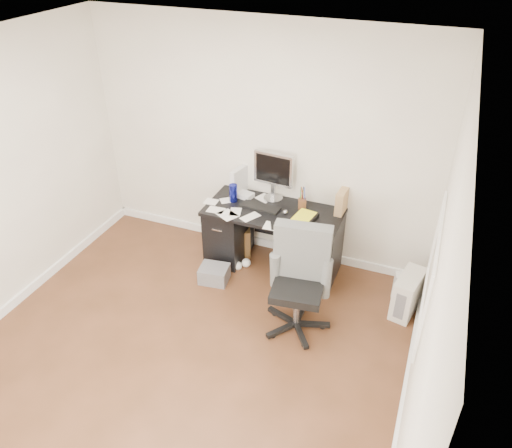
% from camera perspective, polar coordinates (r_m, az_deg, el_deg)
% --- Properties ---
extents(ground, '(4.00, 4.00, 0.00)m').
position_cam_1_polar(ground, '(4.88, -8.46, -14.84)').
color(ground, '#442916').
rests_on(ground, ground).
extents(room_shell, '(4.02, 4.02, 2.71)m').
position_cam_1_polar(room_shell, '(3.85, -9.79, 2.31)').
color(room_shell, beige).
rests_on(room_shell, ground).
extents(desk, '(1.50, 0.70, 0.75)m').
position_cam_1_polar(desk, '(5.66, 1.96, -1.49)').
color(desk, black).
rests_on(desk, ground).
extents(loose_papers, '(1.10, 0.60, 0.00)m').
position_cam_1_polar(loose_papers, '(5.49, -0.13, 1.70)').
color(loose_papers, white).
rests_on(loose_papers, desk).
extents(lcd_monitor, '(0.48, 0.31, 0.58)m').
position_cam_1_polar(lcd_monitor, '(5.55, 2.01, 5.46)').
color(lcd_monitor, '#A9AAAE').
rests_on(lcd_monitor, desk).
extents(keyboard, '(0.44, 0.19, 0.02)m').
position_cam_1_polar(keyboard, '(5.51, 0.53, 1.95)').
color(keyboard, black).
rests_on(keyboard, desk).
extents(computer_mouse, '(0.07, 0.07, 0.05)m').
position_cam_1_polar(computer_mouse, '(5.40, 3.37, 1.36)').
color(computer_mouse, '#A9AAAE').
rests_on(computer_mouse, desk).
extents(travel_mug, '(0.11, 0.11, 0.20)m').
position_cam_1_polar(travel_mug, '(5.61, -2.62, 3.56)').
color(travel_mug, navy).
rests_on(travel_mug, desk).
extents(white_binder, '(0.18, 0.29, 0.32)m').
position_cam_1_polar(white_binder, '(5.74, -1.95, 4.94)').
color(white_binder, silver).
rests_on(white_binder, desk).
extents(magazine_file, '(0.13, 0.23, 0.26)m').
position_cam_1_polar(magazine_file, '(5.45, 9.74, 2.53)').
color(magazine_file, '#A57D50').
rests_on(magazine_file, desk).
extents(pen_cup, '(0.13, 0.13, 0.25)m').
position_cam_1_polar(pen_cup, '(5.48, 5.33, 3.01)').
color(pen_cup, brown).
rests_on(pen_cup, desk).
extents(yellow_book, '(0.24, 0.29, 0.05)m').
position_cam_1_polar(yellow_book, '(5.32, 5.60, 0.73)').
color(yellow_book, '#FFFC1B').
rests_on(yellow_book, desk).
extents(paper_remote, '(0.24, 0.20, 0.02)m').
position_cam_1_polar(paper_remote, '(5.19, 2.14, -0.21)').
color(paper_remote, white).
rests_on(paper_remote, desk).
extents(office_chair, '(0.70, 0.70, 1.10)m').
position_cam_1_polar(office_chair, '(4.77, 4.82, -6.84)').
color(office_chair, '#505250').
rests_on(office_chair, ground).
extents(pc_tower, '(0.29, 0.49, 0.45)m').
position_cam_1_polar(pc_tower, '(5.37, 16.94, -7.65)').
color(pc_tower, beige).
rests_on(pc_tower, ground).
extents(shopping_bag, '(0.29, 0.23, 0.35)m').
position_cam_1_polar(shopping_bag, '(5.51, 16.75, -7.07)').
color(shopping_bag, silver).
rests_on(shopping_bag, ground).
extents(wicker_basket, '(0.48, 0.48, 0.36)m').
position_cam_1_polar(wicker_basket, '(6.03, -2.42, -1.60)').
color(wicker_basket, '#493016').
rests_on(wicker_basket, ground).
extents(desk_printer, '(0.34, 0.30, 0.18)m').
position_cam_1_polar(desk_printer, '(5.63, -4.80, -5.71)').
color(desk_printer, '#5D5D61').
rests_on(desk_printer, ground).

